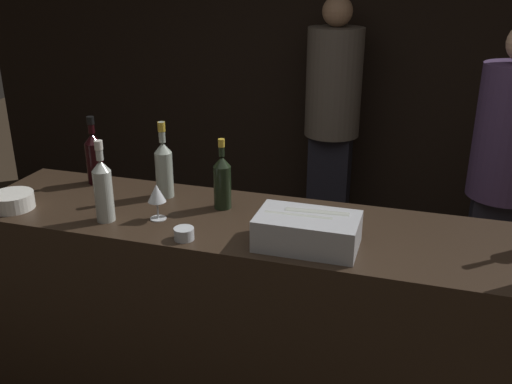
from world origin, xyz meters
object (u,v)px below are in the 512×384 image
object	(u,v)px
ice_bin_with_bottles	(308,229)
rose_wine_bottle	(164,167)
red_wine_bottle_black_foil	(94,156)
person_in_hoodie	(332,112)
champagne_bottle	(222,180)
white_wine_bottle	(103,188)
candle_votive	(184,234)
bowl_white	(12,200)
wine_glass	(157,194)
person_blond_tee	(506,168)

from	to	relation	value
ice_bin_with_bottles	rose_wine_bottle	distance (m)	0.79
red_wine_bottle_black_foil	person_in_hoodie	size ratio (longest dim) A/B	0.18
champagne_bottle	white_wine_bottle	world-z (taller)	white_wine_bottle
candle_votive	bowl_white	bearing A→B (deg)	175.90
red_wine_bottle_black_foil	ice_bin_with_bottles	bearing A→B (deg)	-17.75
candle_votive	champagne_bottle	bearing A→B (deg)	84.12
white_wine_bottle	red_wine_bottle_black_foil	distance (m)	0.47
bowl_white	person_in_hoodie	size ratio (longest dim) A/B	0.10
rose_wine_bottle	person_in_hoodie	size ratio (longest dim) A/B	0.19
white_wine_bottle	red_wine_bottle_black_foil	world-z (taller)	white_wine_bottle
white_wine_bottle	rose_wine_bottle	distance (m)	0.34
candle_votive	white_wine_bottle	bearing A→B (deg)	169.78
wine_glass	person_blond_tee	xyz separation A→B (m)	(1.48, 1.29, -0.16)
champagne_bottle	person_blond_tee	xyz separation A→B (m)	(1.26, 1.09, -0.18)
red_wine_bottle_black_foil	person_blond_tee	size ratio (longest dim) A/B	0.19
ice_bin_with_bottles	person_in_hoodie	distance (m)	2.16
candle_votive	person_blond_tee	size ratio (longest dim) A/B	0.05
ice_bin_with_bottles	white_wine_bottle	size ratio (longest dim) A/B	1.11
bowl_white	champagne_bottle	size ratio (longest dim) A/B	0.59
champagne_bottle	person_blond_tee	world-z (taller)	person_blond_tee
bowl_white	ice_bin_with_bottles	bearing A→B (deg)	1.07
person_in_hoodie	ice_bin_with_bottles	bearing A→B (deg)	-132.38
champagne_bottle	person_in_hoodie	distance (m)	1.89
rose_wine_bottle	person_blond_tee	size ratio (longest dim) A/B	0.20
wine_glass	champagne_bottle	distance (m)	0.29
person_in_hoodie	champagne_bottle	bearing A→B (deg)	-144.51
champagne_bottle	red_wine_bottle_black_foil	distance (m)	0.70
red_wine_bottle_black_foil	person_in_hoodie	xyz separation A→B (m)	(0.85, 1.78, -0.14)
bowl_white	red_wine_bottle_black_foil	size ratio (longest dim) A/B	0.55
candle_votive	white_wine_bottle	world-z (taller)	white_wine_bottle
bowl_white	rose_wine_bottle	world-z (taller)	rose_wine_bottle
champagne_bottle	red_wine_bottle_black_foil	world-z (taller)	red_wine_bottle_black_foil
ice_bin_with_bottles	champagne_bottle	size ratio (longest dim) A/B	1.22
ice_bin_with_bottles	white_wine_bottle	distance (m)	0.86
ice_bin_with_bottles	rose_wine_bottle	size ratio (longest dim) A/B	1.09
bowl_white	white_wine_bottle	distance (m)	0.47
bowl_white	white_wine_bottle	bearing A→B (deg)	1.14
ice_bin_with_bottles	wine_glass	world-z (taller)	wine_glass
red_wine_bottle_black_foil	white_wine_bottle	bearing A→B (deg)	-53.75
ice_bin_with_bottles	red_wine_bottle_black_foil	size ratio (longest dim) A/B	1.15
ice_bin_with_bottles	person_in_hoodie	size ratio (longest dim) A/B	0.21
champagne_bottle	rose_wine_bottle	xyz separation A→B (m)	(-0.30, 0.05, 0.02)
ice_bin_with_bottles	wine_glass	xyz separation A→B (m)	(-0.65, 0.06, 0.04)
candle_votive	person_blond_tee	bearing A→B (deg)	47.77
red_wine_bottle_black_foil	person_blond_tee	bearing A→B (deg)	26.69
wine_glass	person_in_hoodie	world-z (taller)	person_in_hoodie
ice_bin_with_bottles	champagne_bottle	distance (m)	0.51
rose_wine_bottle	person_in_hoodie	bearing A→B (deg)	76.23
candle_votive	person_in_hoodie	bearing A→B (deg)	85.18
champagne_bottle	rose_wine_bottle	distance (m)	0.30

